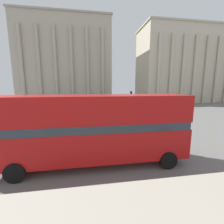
{
  "coord_description": "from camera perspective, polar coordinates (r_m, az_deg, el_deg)",
  "views": [
    {
      "loc": [
        -0.83,
        -2.0,
        4.94
      ],
      "look_at": [
        2.01,
        15.77,
        1.89
      ],
      "focal_mm": 24.0,
      "sensor_mm": 36.0,
      "label": 1
    }
  ],
  "objects": [
    {
      "name": "plaza_building_right",
      "position": [
        57.29,
        25.04,
        15.57
      ],
      "size": [
        28.68,
        13.47,
        23.53
      ],
      "color": "beige",
      "rests_on": "ground_plane"
    },
    {
      "name": "car_white",
      "position": [
        22.52,
        -22.0,
        -1.96
      ],
      "size": [
        4.2,
        1.93,
        1.35
      ],
      "rotation": [
        0.0,
        0.0,
        2.34
      ],
      "color": "black",
      "rests_on": "ground_plane"
    },
    {
      "name": "pedestrian_grey",
      "position": [
        20.88,
        -27.25,
        -2.54
      ],
      "size": [
        0.32,
        0.32,
        1.63
      ],
      "rotation": [
        0.0,
        0.0,
        1.89
      ],
      "color": "#282B33",
      "rests_on": "ground_plane"
    },
    {
      "name": "pedestrian_olive",
      "position": [
        34.58,
        -9.08,
        2.81
      ],
      "size": [
        0.32,
        0.32,
        1.61
      ],
      "rotation": [
        0.0,
        0.0,
        0.31
      ],
      "color": "#282B33",
      "rests_on": "ground_plane"
    },
    {
      "name": "traffic_light_near",
      "position": [
        12.63,
        -29.85,
        -1.95
      ],
      "size": [
        0.42,
        0.24,
        4.14
      ],
      "color": "black",
      "rests_on": "ground_plane"
    },
    {
      "name": "traffic_light_mid",
      "position": [
        20.33,
        -23.11,
        1.81
      ],
      "size": [
        0.42,
        0.24,
        3.75
      ],
      "color": "black",
      "rests_on": "ground_plane"
    },
    {
      "name": "pedestrian_black",
      "position": [
        31.85,
        -2.54,
        2.56
      ],
      "size": [
        0.32,
        0.32,
        1.79
      ],
      "rotation": [
        0.0,
        0.0,
        5.5
      ],
      "color": "#282B33",
      "rests_on": "ground_plane"
    },
    {
      "name": "double_decker_bus",
      "position": [
        9.34,
        -6.16,
        -5.81
      ],
      "size": [
        11.36,
        2.63,
        4.44
      ],
      "rotation": [
        0.0,
        0.0,
        0.03
      ],
      "color": "black",
      "rests_on": "ground_plane"
    },
    {
      "name": "pedestrian_red",
      "position": [
        21.83,
        -3.08,
        -1.06
      ],
      "size": [
        0.32,
        0.32,
        1.59
      ],
      "rotation": [
        0.0,
        0.0,
        1.99
      ],
      "color": "#282B33",
      "rests_on": "ground_plane"
    },
    {
      "name": "plaza_building_left",
      "position": [
        55.79,
        -16.79,
        17.74
      ],
      "size": [
        29.29,
        15.54,
        26.44
      ],
      "color": "#B2A893",
      "rests_on": "ground_plane"
    },
    {
      "name": "traffic_light_far",
      "position": [
        28.52,
        7.16,
        5.06
      ],
      "size": [
        0.42,
        0.24,
        4.19
      ],
      "color": "black",
      "rests_on": "ground_plane"
    }
  ]
}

